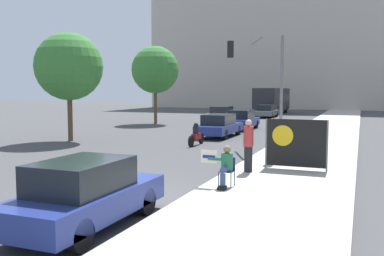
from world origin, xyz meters
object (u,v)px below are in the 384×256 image
at_px(jogger_on_sidewalk, 248,145).
at_px(city_bus_on_road, 272,99).
at_px(street_tree_near_curb, 69,67).
at_px(parked_car_curbside, 85,194).
at_px(car_on_road_midblock, 242,120).
at_px(pedestrian_behind, 272,140).
at_px(motorcycle_on_road, 196,136).
at_px(car_on_road_nearest, 219,126).
at_px(protest_banner, 295,143).
at_px(seated_protester, 225,165).
at_px(car_on_road_far_lane, 267,111).
at_px(street_tree_midblock, 155,70).
at_px(traffic_light_pole, 262,71).
at_px(car_on_road_distant, 222,114).

bearing_deg(jogger_on_sidewalk, city_bus_on_road, -75.20).
bearing_deg(jogger_on_sidewalk, street_tree_near_curb, -22.08).
xyz_separation_m(parked_car_curbside, car_on_road_midblock, (-2.88, 23.53, 0.00)).
relative_size(pedestrian_behind, parked_car_curbside, 0.42).
xyz_separation_m(car_on_road_midblock, motorcycle_on_road, (0.16, -9.89, -0.20)).
relative_size(jogger_on_sidewalk, car_on_road_nearest, 0.38).
xyz_separation_m(pedestrian_behind, protest_banner, (1.05, -1.10, 0.07)).
height_order(jogger_on_sidewalk, city_bus_on_road, city_bus_on_road).
relative_size(car_on_road_nearest, car_on_road_midblock, 1.10).
distance_m(car_on_road_midblock, street_tree_near_curb, 13.46).
height_order(seated_protester, car_on_road_far_lane, car_on_road_far_lane).
bearing_deg(parked_car_curbside, street_tree_midblock, 113.54).
distance_m(seated_protester, traffic_light_pole, 10.75).
height_order(protest_banner, car_on_road_distant, protest_banner).
xyz_separation_m(car_on_road_nearest, street_tree_midblock, (-8.57, 8.21, 3.99)).
distance_m(protest_banner, car_on_road_distant, 25.32).
distance_m(seated_protester, motorcycle_on_road, 10.48).
xyz_separation_m(motorcycle_on_road, street_tree_midblock, (-8.72, 12.64, 4.18)).
xyz_separation_m(seated_protester, car_on_road_midblock, (-4.70, 19.33, -0.06)).
xyz_separation_m(car_on_road_distant, car_on_road_far_lane, (2.72, 7.29, -0.02)).
xyz_separation_m(traffic_light_pole, car_on_road_nearest, (-3.49, 3.65, -3.20)).
height_order(protest_banner, street_tree_midblock, street_tree_midblock).
relative_size(seated_protester, city_bus_on_road, 0.11).
xyz_separation_m(jogger_on_sidewalk, street_tree_near_curb, (-12.10, 6.16, 3.21)).
height_order(seated_protester, car_on_road_midblock, car_on_road_midblock).
relative_size(seated_protester, pedestrian_behind, 0.70).
height_order(pedestrian_behind, car_on_road_midblock, pedestrian_behind).
relative_size(car_on_road_far_lane, motorcycle_on_road, 2.25).
height_order(car_on_road_nearest, city_bus_on_road, city_bus_on_road).
xyz_separation_m(seated_protester, street_tree_midblock, (-13.26, 22.08, 3.92)).
height_order(car_on_road_midblock, city_bus_on_road, city_bus_on_road).
bearing_deg(car_on_road_nearest, parked_car_curbside, -80.96).
xyz_separation_m(jogger_on_sidewalk, car_on_road_midblock, (-4.75, 16.86, -0.34)).
height_order(parked_car_curbside, car_on_road_far_lane, parked_car_curbside).
bearing_deg(jogger_on_sidewalk, car_on_road_far_lane, -74.43).
bearing_deg(protest_banner, traffic_light_pole, 111.87).
distance_m(traffic_light_pole, car_on_road_nearest, 5.97).
bearing_deg(traffic_light_pole, jogger_on_sidewalk, -80.75).
relative_size(street_tree_near_curb, street_tree_midblock, 0.92).
height_order(jogger_on_sidewalk, car_on_road_nearest, jogger_on_sidewalk).
height_order(car_on_road_nearest, car_on_road_distant, car_on_road_nearest).
relative_size(pedestrian_behind, street_tree_midblock, 0.25).
distance_m(traffic_light_pole, city_bus_on_road, 31.56).
height_order(pedestrian_behind, car_on_road_far_lane, pedestrian_behind).
xyz_separation_m(car_on_road_midblock, car_on_road_far_lane, (-1.19, 14.69, -0.04)).
relative_size(car_on_road_midblock, street_tree_near_curb, 0.68).
distance_m(traffic_light_pole, street_tree_midblock, 16.93).
distance_m(parked_car_curbside, city_bus_on_road, 45.69).
distance_m(jogger_on_sidewalk, car_on_road_distant, 25.76).
relative_size(traffic_light_pole, street_tree_near_curb, 0.90).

